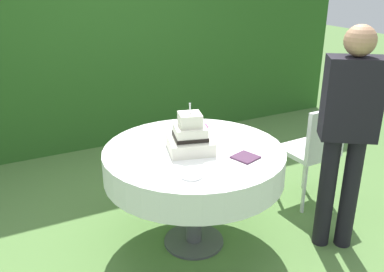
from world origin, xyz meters
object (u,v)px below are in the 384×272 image
Objects in this scene: wedding_cake at (191,137)px; garden_chair at (315,146)px; standing_person at (348,127)px; napkin_stack at (245,157)px; serving_plate_far at (192,175)px; cake_table at (194,163)px; serving_plate_near at (205,124)px.

wedding_cake is 0.40× the size of garden_chair.
wedding_cake is at bearing -177.87° from garden_chair.
standing_person is at bearing -26.97° from wedding_cake.
standing_person reaches higher than wedding_cake.
standing_person reaches higher than napkin_stack.
napkin_stack is (0.43, 0.07, -0.00)m from serving_plate_far.
standing_person is at bearing -27.67° from cake_table.
garden_chair is (0.92, 0.33, -0.23)m from napkin_stack.
standing_person is (0.62, -0.86, 0.16)m from serving_plate_near.
standing_person reaches higher than serving_plate_near.
serving_plate_near reaches higher than cake_table.
wedding_cake is 1.05m from standing_person.
napkin_stack is (0.23, -0.28, 0.11)m from cake_table.
napkin_stack is at bearing 9.53° from serving_plate_far.
serving_plate_far is 0.09× the size of standing_person.
garden_chair is (1.18, 0.04, -0.32)m from wedding_cake.
napkin_stack is 0.17× the size of garden_chair.
wedding_cake is 0.39m from napkin_stack.
napkin_stack is at bearing -50.49° from cake_table.
napkin_stack is at bearing 163.98° from standing_person.
serving_plate_far is 1.13m from standing_person.
garden_chair reaches higher than serving_plate_near.
serving_plate_far is at bearing 173.71° from standing_person.
garden_chair is at bearing 19.45° from napkin_stack.
cake_table is 1.06m from standing_person.
wedding_cake is at bearing 64.04° from serving_plate_far.
wedding_cake reaches higher than cake_table.
standing_person is (1.11, -0.12, 0.16)m from serving_plate_far.
garden_chair is at bearing 2.13° from wedding_cake.
garden_chair reaches higher than napkin_stack.
serving_plate_near is at bearing 56.33° from serving_plate_far.
wedding_cake is 1.22m from garden_chair.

